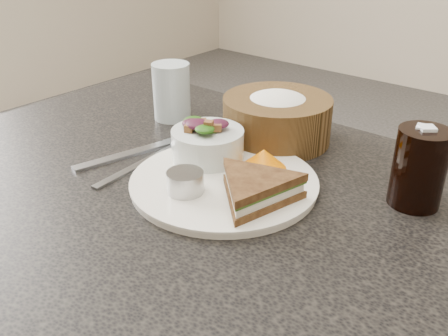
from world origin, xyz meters
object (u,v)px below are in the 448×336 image
object	(u,v)px
sandwich	(255,189)
salad_bowl	(208,139)
dinner_plate	(224,183)
cola_glass	(420,164)
water_glass	(172,91)
dressing_ramekin	(185,182)
bread_basket	(277,112)

from	to	relation	value
sandwich	salad_bowl	xyz separation A→B (m)	(-0.14, 0.06, 0.01)
dinner_plate	cola_glass	size ratio (longest dim) A/B	2.23
cola_glass	water_glass	world-z (taller)	cola_glass
dressing_ramekin	bread_basket	distance (m)	0.25
bread_basket	sandwich	bearing A→B (deg)	-62.50
dressing_ramekin	water_glass	xyz separation A→B (m)	(-0.23, 0.21, 0.03)
dinner_plate	dressing_ramekin	world-z (taller)	dressing_ramekin
salad_bowl	cola_glass	distance (m)	0.31
water_glass	salad_bowl	bearing A→B (deg)	-30.04
cola_glass	salad_bowl	bearing A→B (deg)	-162.69
dinner_plate	sandwich	xyz separation A→B (m)	(0.07, -0.02, 0.03)
dressing_ramekin	water_glass	size ratio (longest dim) A/B	0.48
sandwich	salad_bowl	size ratio (longest dim) A/B	1.26
sandwich	dressing_ramekin	world-z (taller)	sandwich
sandwich	cola_glass	bearing A→B (deg)	87.54
sandwich	dressing_ramekin	bearing A→B (deg)	-111.43
dressing_ramekin	cola_glass	world-z (taller)	cola_glass
salad_bowl	water_glass	bearing A→B (deg)	149.96
salad_bowl	water_glass	xyz separation A→B (m)	(-0.19, 0.11, 0.01)
bread_basket	cola_glass	xyz separation A→B (m)	(0.27, -0.06, 0.01)
cola_glass	bread_basket	bearing A→B (deg)	168.06
sandwich	cola_glass	size ratio (longest dim) A/B	1.18
sandwich	salad_bowl	world-z (taller)	salad_bowl
salad_bowl	dressing_ramekin	bearing A→B (deg)	-64.85
dinner_plate	bread_basket	bearing A→B (deg)	101.02
salad_bowl	water_glass	world-z (taller)	water_glass
salad_bowl	dinner_plate	bearing A→B (deg)	-30.36
bread_basket	cola_glass	bearing A→B (deg)	-11.94
salad_bowl	bread_basket	size ratio (longest dim) A/B	0.61
dinner_plate	cola_glass	bearing A→B (deg)	29.37
dinner_plate	cola_glass	distance (m)	0.27
dinner_plate	water_glass	distance (m)	0.30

